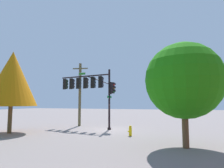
# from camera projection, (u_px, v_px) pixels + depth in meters

# --- Properties ---
(ground_plane) EXTENTS (120.00, 120.00, 0.00)m
(ground_plane) POSITION_uv_depth(u_px,v_px,m) (109.00, 130.00, 18.59)
(ground_plane) COLOR gray
(signal_pole_assembly) EXTENTS (6.85, 1.79, 6.00)m
(signal_pole_assembly) POSITION_uv_depth(u_px,v_px,m) (90.00, 86.00, 20.19)
(signal_pole_assembly) COLOR black
(signal_pole_assembly) RESTS_ON ground_plane
(utility_pole) EXTENTS (1.80, 0.42, 7.24)m
(utility_pole) POSITION_uv_depth(u_px,v_px,m) (80.00, 93.00, 21.95)
(utility_pole) COLOR brown
(utility_pole) RESTS_ON ground_plane
(fire_hydrant) EXTENTS (0.33, 0.24, 0.83)m
(fire_hydrant) POSITION_uv_depth(u_px,v_px,m) (130.00, 131.00, 15.03)
(fire_hydrant) COLOR yellow
(fire_hydrant) RESTS_ON ground_plane
(tree_near) EXTENTS (4.42, 4.42, 7.26)m
(tree_near) POSITION_uv_depth(u_px,v_px,m) (12.00, 79.00, 16.89)
(tree_near) COLOR brown
(tree_near) RESTS_ON ground_plane
(tree_far) EXTENTS (4.62, 4.62, 6.28)m
(tree_far) POSITION_uv_depth(u_px,v_px,m) (184.00, 81.00, 11.42)
(tree_far) COLOR brown
(tree_far) RESTS_ON ground_plane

